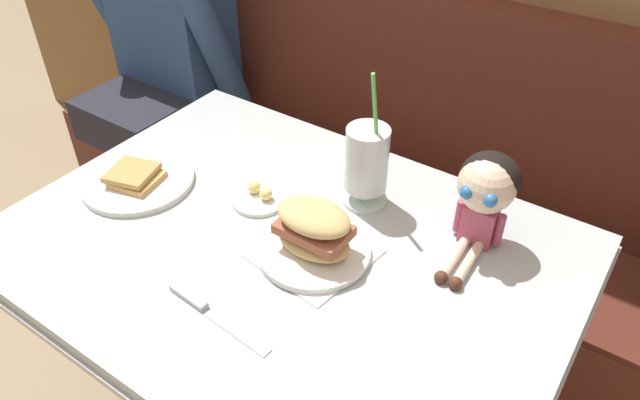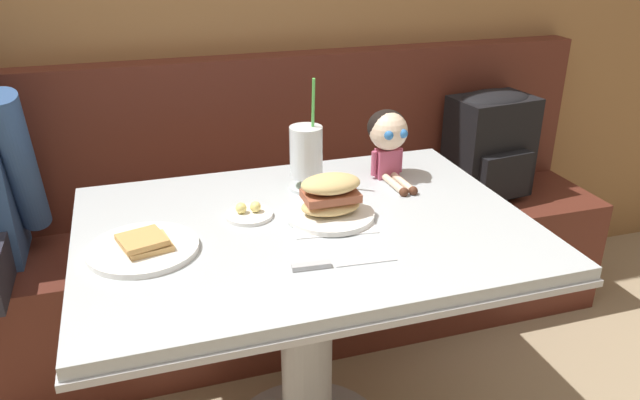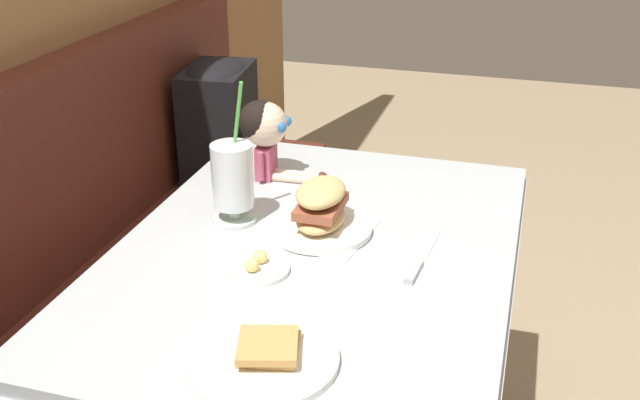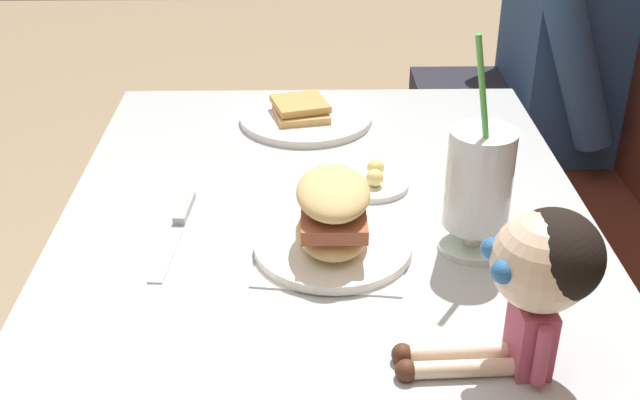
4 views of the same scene
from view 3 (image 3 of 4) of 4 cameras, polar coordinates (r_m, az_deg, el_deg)
name	(u,v)px [view 3 (image 3 of 4)]	position (r m, az deg, el deg)	size (l,w,h in m)	color
booth_bench	(76,357)	(2.03, -17.98, -11.23)	(2.60, 0.48, 1.00)	#512319
diner_table	(315,326)	(1.66, -0.39, -9.53)	(1.11, 0.81, 0.74)	#B2BCC1
toast_plate	(263,356)	(1.23, -4.32, -11.71)	(0.25, 0.25, 0.04)	white
milkshake_glass	(233,180)	(1.63, -6.62, 1.53)	(0.10, 0.10, 0.32)	silver
sandwich_plate	(321,213)	(1.59, 0.06, -0.96)	(0.22, 0.22, 0.12)	white
butter_saucer	(258,268)	(1.47, -4.70, -5.11)	(0.12, 0.12, 0.04)	white
butter_knife	(418,264)	(1.50, 7.42, -4.82)	(0.24, 0.04, 0.01)	silver
seated_doll	(265,129)	(1.84, -4.19, 5.41)	(0.12, 0.22, 0.20)	#B74C6B
backpack	(221,118)	(2.56, -7.50, 6.15)	(0.32, 0.27, 0.41)	black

